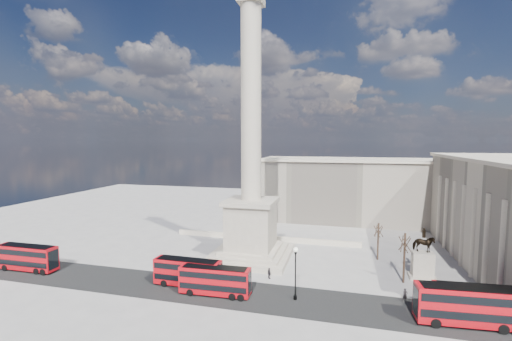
{
  "coord_description": "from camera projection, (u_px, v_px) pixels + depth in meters",
  "views": [
    {
      "loc": [
        16.09,
        -54.0,
        21.5
      ],
      "look_at": [
        1.64,
        2.15,
        16.34
      ],
      "focal_mm": 24.0,
      "sensor_mm": 36.0,
      "label": 1
    }
  ],
  "objects": [
    {
      "name": "ground",
      "position": [
        243.0,
        267.0,
        58.0
      ],
      "size": [
        180.0,
        180.0,
        0.0
      ],
      "primitive_type": "plane",
      "color": "#A29E9A",
      "rests_on": "ground"
    },
    {
      "name": "asphalt_road",
      "position": [
        258.0,
        296.0,
        47.11
      ],
      "size": [
        120.0,
        9.0,
        0.01
      ],
      "primitive_type": "cube",
      "color": "black",
      "rests_on": "ground"
    },
    {
      "name": "nelsons_column",
      "position": [
        251.0,
        188.0,
        61.67
      ],
      "size": [
        14.0,
        14.0,
        49.85
      ],
      "color": "#B6AB98",
      "rests_on": "ground"
    },
    {
      "name": "balustrade_wall",
      "position": [
        265.0,
        238.0,
        73.38
      ],
      "size": [
        40.0,
        0.6,
        1.1
      ],
      "primitive_type": "cube",
      "color": "beige",
      "rests_on": "ground"
    },
    {
      "name": "building_northeast",
      "position": [
        358.0,
        190.0,
        90.88
      ],
      "size": [
        51.0,
        17.0,
        16.6
      ],
      "color": "#C0B49E",
      "rests_on": "ground"
    },
    {
      "name": "red_bus_a",
      "position": [
        188.0,
        272.0,
        50.23
      ],
      "size": [
        10.1,
        2.5,
        4.08
      ],
      "rotation": [
        0.0,
        0.0,
        -0.01
      ],
      "color": "#B80912",
      "rests_on": "ground"
    },
    {
      "name": "red_bus_b",
      "position": [
        215.0,
        280.0,
        47.38
      ],
      "size": [
        10.0,
        2.69,
        4.02
      ],
      "rotation": [
        0.0,
        0.0,
        0.04
      ],
      "color": "#B80912",
      "rests_on": "ground"
    },
    {
      "name": "red_bus_c",
      "position": [
        469.0,
        306.0,
        39.48
      ],
      "size": [
        11.61,
        3.49,
        4.64
      ],
      "rotation": [
        0.0,
        0.0,
        0.08
      ],
      "color": "#B80912",
      "rests_on": "ground"
    },
    {
      "name": "red_bus_d",
      "position": [
        481.0,
        303.0,
        40.69
      ],
      "size": [
        10.45,
        3.02,
        4.19
      ],
      "rotation": [
        0.0,
        0.0,
        0.06
      ],
      "color": "#B80912",
      "rests_on": "ground"
    },
    {
      "name": "red_bus_e",
      "position": [
        28.0,
        257.0,
        56.35
      ],
      "size": [
        10.46,
        2.59,
        4.23
      ],
      "rotation": [
        0.0,
        0.0,
        0.01
      ],
      "color": "#B80912",
      "rests_on": "ground"
    },
    {
      "name": "victorian_lamp",
      "position": [
        295.0,
        269.0,
        45.85
      ],
      "size": [
        0.62,
        0.62,
        7.23
      ],
      "rotation": [
        0.0,
        0.0,
        -0.19
      ],
      "color": "black",
      "rests_on": "ground"
    },
    {
      "name": "equestrian_statue",
      "position": [
        423.0,
        261.0,
        52.99
      ],
      "size": [
        3.83,
        2.87,
        8.03
      ],
      "color": "beige",
      "rests_on": "ground"
    },
    {
      "name": "bare_tree_near",
      "position": [
        405.0,
        242.0,
        51.17
      ],
      "size": [
        1.83,
        1.83,
        8.02
      ],
      "rotation": [
        0.0,
        0.0,
        0.36
      ],
      "color": "#332319",
      "rests_on": "ground"
    },
    {
      "name": "bare_tree_mid",
      "position": [
        378.0,
        229.0,
        61.15
      ],
      "size": [
        1.86,
        1.86,
        7.05
      ],
      "rotation": [
        0.0,
        0.0,
        -0.09
      ],
      "color": "#332319",
      "rests_on": "ground"
    },
    {
      "name": "bare_tree_far",
      "position": [
        485.0,
        239.0,
        55.9
      ],
      "size": [
        1.69,
        1.69,
        6.9
      ],
      "rotation": [
        0.0,
        0.0,
        0.02
      ],
      "color": "#332319",
      "rests_on": "ground"
    },
    {
      "name": "pedestrian_walking",
      "position": [
        405.0,
        295.0,
        45.58
      ],
      "size": [
        0.73,
        0.57,
        1.78
      ],
      "primitive_type": "imported",
      "rotation": [
        0.0,
        0.0,
        0.25
      ],
      "color": "black",
      "rests_on": "ground"
    },
    {
      "name": "pedestrian_standing",
      "position": [
        465.0,
        295.0,
        45.55
      ],
      "size": [
        0.85,
        0.67,
        1.72
      ],
      "primitive_type": "imported",
      "rotation": [
        0.0,
        0.0,
        3.17
      ],
      "color": "black",
      "rests_on": "ground"
    },
    {
      "name": "pedestrian_crossing",
      "position": [
        269.0,
        273.0,
        53.11
      ],
      "size": [
        0.92,
        1.06,
        1.71
      ],
      "primitive_type": "imported",
      "rotation": [
        0.0,
        0.0,
        2.18
      ],
      "color": "black",
      "rests_on": "ground"
    }
  ]
}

